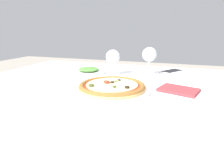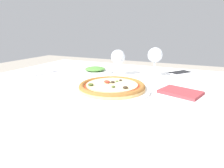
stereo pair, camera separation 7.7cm
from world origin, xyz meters
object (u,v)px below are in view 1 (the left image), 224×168
Objects in this scene: wine_glass_far_right at (113,58)px; wine_glass_far_left at (149,55)px; cell_phone at (172,71)px; fork at (38,75)px; pizza_plate at (112,87)px; side_plate at (89,71)px; dining_table at (106,102)px.

wine_glass_far_left is at bearing 14.55° from wine_glass_far_right.
fork is at bearing -155.74° from cell_phone.
wine_glass_far_right is at bearing 17.12° from fork.
wine_glass_far_left reaches higher than fork.
pizza_plate is 0.28m from wine_glass_far_right.
wine_glass_far_right is (-0.19, -0.05, -0.01)m from wine_glass_far_left.
side_plate is at bearing -176.55° from wine_glass_far_left.
fork is 0.62m from wine_glass_far_left.
fork is at bearing -163.70° from wine_glass_far_left.
fork is 1.08× the size of cell_phone.
cell_phone is at bearing 50.57° from wine_glass_far_left.
cell_phone is (0.27, 0.41, 0.08)m from dining_table.
wine_glass_far_right reaches higher than cell_phone.
side_plate is (-0.24, 0.28, -0.00)m from pizza_plate.
pizza_plate is 0.34m from wine_glass_far_left.
cell_phone is at bearing 24.26° from fork.
side_plate is (-0.35, -0.02, -0.10)m from wine_glass_far_left.
cell_phone is (0.31, 0.20, -0.09)m from wine_glass_far_right.
fork is 0.83× the size of side_plate.
pizza_plate is at bearing -116.77° from cell_phone.
cell_phone is (0.23, 0.45, -0.01)m from pizza_plate.
wine_glass_far_right reaches higher than fork.
side_plate is at bearing 130.27° from pizza_plate.
cell_phone is at bearing 32.39° from wine_glass_far_right.
wine_glass_far_left is at bearing 3.45° from side_plate.
wine_glass_far_right is (0.40, 0.12, 0.10)m from fork.
cell_phone is at bearing 56.75° from dining_table.
wine_glass_far_left reaches higher than dining_table.
dining_table is 0.32m from side_plate.
pizza_plate is at bearing -45.40° from dining_table.
wine_glass_far_right is (-0.08, 0.26, 0.08)m from pizza_plate.
wine_glass_far_right reaches higher than side_plate.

